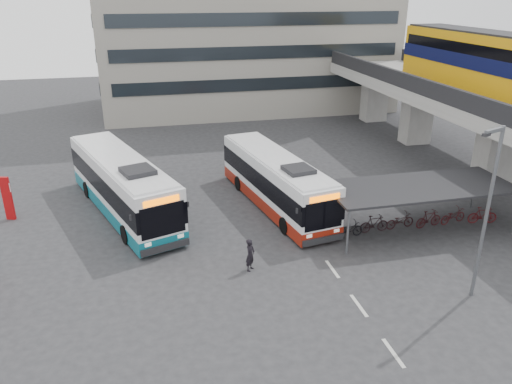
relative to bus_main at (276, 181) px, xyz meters
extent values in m
plane|color=#28282B|center=(-1.87, -7.83, -1.56)|extent=(120.00, 120.00, 0.00)
cube|color=gray|center=(15.13, 0.17, 0.74)|extent=(2.20, 1.60, 4.60)
cube|color=gray|center=(15.13, 10.17, 0.74)|extent=(2.20, 1.60, 4.60)
cube|color=gray|center=(15.13, 18.17, 0.74)|extent=(2.20, 1.60, 4.60)
cube|color=gray|center=(15.13, 4.17, 3.49)|extent=(8.00, 32.00, 0.90)
cube|color=black|center=(11.38, 4.17, 4.49)|extent=(0.35, 32.00, 1.10)
cube|color=orange|center=(15.13, 0.78, 6.04)|extent=(2.90, 20.00, 3.90)
cube|color=#090C32|center=(15.13, 0.78, 6.24)|extent=(2.98, 20.02, 0.90)
cube|color=black|center=(15.13, 0.78, 7.04)|extent=(2.96, 19.20, 0.70)
cube|color=black|center=(15.13, 0.78, 7.99)|extent=(2.70, 19.60, 0.25)
cylinder|color=#595B60|center=(1.83, -3.03, -0.36)|extent=(0.12, 0.12, 2.40)
cylinder|color=#595B60|center=(11.43, -3.03, -0.36)|extent=(0.12, 0.12, 2.40)
cylinder|color=#595B60|center=(1.83, -6.63, -0.36)|extent=(0.12, 0.12, 2.40)
cube|color=black|center=(6.63, -4.83, 0.92)|extent=(10.00, 4.00, 0.12)
imported|color=black|center=(2.63, -4.83, -1.11)|extent=(1.71, 0.60, 0.90)
imported|color=black|center=(4.23, -4.83, -1.06)|extent=(1.66, 0.47, 1.00)
imported|color=black|center=(5.83, -4.83, -1.11)|extent=(1.72, 0.60, 0.90)
imported|color=black|center=(7.43, -4.83, -1.06)|extent=(1.66, 0.47, 1.00)
imported|color=#350C0F|center=(9.03, -4.83, -1.11)|extent=(1.71, 0.60, 0.90)
imported|color=#3F0C0F|center=(10.63, -4.83, -1.06)|extent=(1.66, 0.47, 1.00)
cube|color=beige|center=(0.63, -13.83, -1.56)|extent=(0.15, 1.60, 0.01)
cube|color=beige|center=(0.63, -10.83, -1.56)|extent=(0.15, 1.60, 0.01)
cube|color=beige|center=(0.63, -7.83, -1.56)|extent=(0.15, 1.60, 0.01)
cube|color=white|center=(0.00, 0.02, 0.16)|extent=(4.28, 11.60, 2.60)
cube|color=maroon|center=(0.00, 0.02, -1.04)|extent=(4.33, 11.64, 0.71)
cube|color=black|center=(0.00, 0.02, 0.28)|extent=(4.34, 11.63, 1.09)
cube|color=#F16000|center=(0.95, -5.58, 1.13)|extent=(1.68, 0.36, 0.28)
cube|color=black|center=(0.47, -2.78, 1.67)|extent=(1.68, 1.74, 0.26)
cylinder|color=black|center=(-0.50, -3.75, -1.09)|extent=(0.44, 0.98, 0.95)
cylinder|color=black|center=(0.58, 3.34, -1.09)|extent=(0.44, 0.98, 0.95)
cube|color=white|center=(-8.93, 1.19, 0.30)|extent=(6.43, 12.41, 2.80)
cube|color=#0B5A6A|center=(-8.93, 1.19, -1.00)|extent=(6.48, 12.46, 0.76)
cube|color=black|center=(-8.93, 1.19, 0.42)|extent=(6.49, 12.44, 1.17)
cube|color=#F16000|center=(-6.94, -4.59, 1.34)|extent=(1.75, 0.67, 0.31)
cube|color=black|center=(-7.94, -1.70, 1.92)|extent=(2.00, 2.05, 0.29)
cylinder|color=black|center=(-8.81, -2.91, -1.05)|extent=(0.62, 1.06, 1.02)
cylinder|color=black|center=(-8.89, 4.82, -1.05)|extent=(0.62, 1.06, 1.02)
imported|color=black|center=(-3.15, -6.98, -0.76)|extent=(0.66, 0.69, 1.60)
cylinder|color=#595B60|center=(5.69, -11.21, 2.19)|extent=(0.15, 0.15, 7.50)
cube|color=#595B60|center=(5.16, -11.42, 5.84)|extent=(1.10, 0.54, 0.14)
cube|color=black|center=(4.68, -11.60, 5.77)|extent=(0.37, 0.28, 0.11)
cube|color=#A0090C|center=(-15.26, 1.61, -0.28)|extent=(0.54, 0.32, 2.57)
cube|color=white|center=(-15.26, 1.61, 0.39)|extent=(0.54, 0.22, 0.51)
camera|label=1|loc=(-7.60, -26.81, 10.74)|focal=35.00mm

